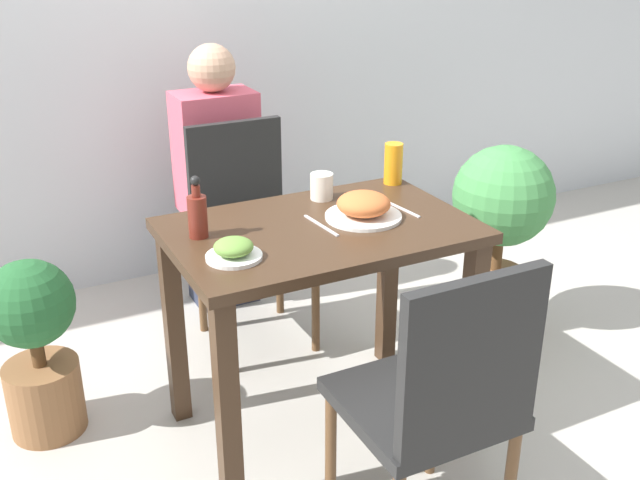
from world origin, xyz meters
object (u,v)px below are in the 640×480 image
object	(u,v)px
food_plate	(364,207)
potted_plant_right	(501,216)
drink_cup	(322,186)
person_figure	(218,181)
chair_far	(247,222)
side_plate	(234,250)
sauce_bottle	(197,214)
potted_plant_left	(36,342)
juice_glass	(393,164)
chair_near	(440,397)

from	to	relation	value
food_plate	potted_plant_right	xyz separation A→B (m)	(0.81, 0.27, -0.27)
drink_cup	potted_plant_right	bearing A→B (deg)	3.10
food_plate	person_figure	xyz separation A→B (m)	(-0.13, 1.05, -0.21)
chair_far	food_plate	world-z (taller)	chair_far
side_plate	person_figure	distance (m)	1.22
side_plate	sauce_bottle	size ratio (longest dim) A/B	0.84
food_plate	potted_plant_left	bearing A→B (deg)	158.30
juice_glass	potted_plant_left	xyz separation A→B (m)	(-1.27, 0.15, -0.48)
person_figure	sauce_bottle	bearing A→B (deg)	-112.24
chair_far	potted_plant_right	bearing A→B (deg)	-25.12
potted_plant_right	side_plate	bearing A→B (deg)	-163.93
food_plate	side_plate	size ratio (longest dim) A/B	1.53
food_plate	side_plate	bearing A→B (deg)	-167.74
food_plate	drink_cup	size ratio (longest dim) A/B	2.74
potted_plant_left	potted_plant_right	size ratio (longest dim) A/B	0.78
chair_far	juice_glass	size ratio (longest dim) A/B	6.04
chair_near	food_plate	xyz separation A→B (m)	(0.13, 0.64, 0.28)
potted_plant_left	person_figure	xyz separation A→B (m)	(0.88, 0.64, 0.23)
person_figure	chair_near	bearing A→B (deg)	-90.05
side_plate	drink_cup	size ratio (longest dim) A/B	1.80
juice_glass	drink_cup	bearing A→B (deg)	-174.28
potted_plant_left	sauce_bottle	bearing A→B (deg)	-32.40
sauce_bottle	potted_plant_left	world-z (taller)	sauce_bottle
potted_plant_left	chair_far	bearing A→B (deg)	19.12
side_plate	potted_plant_left	world-z (taller)	side_plate
drink_cup	potted_plant_left	size ratio (longest dim) A/B	0.14
potted_plant_left	juice_glass	bearing A→B (deg)	-6.72
chair_near	chair_far	size ratio (longest dim) A/B	1.00
chair_far	potted_plant_right	size ratio (longest dim) A/B	1.10
food_plate	juice_glass	world-z (taller)	juice_glass
potted_plant_right	drink_cup	bearing A→B (deg)	-176.90
chair_far	chair_near	bearing A→B (deg)	-90.04
drink_cup	juice_glass	xyz separation A→B (m)	(0.30, 0.03, 0.03)
food_plate	side_plate	distance (m)	0.49
potted_plant_left	chair_near	bearing A→B (deg)	-49.83
chair_near	potted_plant_left	size ratio (longest dim) A/B	1.41
side_plate	person_figure	size ratio (longest dim) A/B	0.14
chair_near	chair_far	xyz separation A→B (m)	(0.00, 1.34, 0.00)
sauce_bottle	person_figure	distance (m)	1.06
chair_far	person_figure	xyz separation A→B (m)	(0.00, 0.34, 0.07)
chair_far	drink_cup	distance (m)	0.57
side_plate	potted_plant_right	xyz separation A→B (m)	(1.29, 0.37, -0.26)
side_plate	person_figure	bearing A→B (deg)	73.02
sauce_bottle	person_figure	world-z (taller)	person_figure
chair_far	potted_plant_left	world-z (taller)	chair_far
chair_near	juice_glass	distance (m)	1.02
side_plate	juice_glass	size ratio (longest dim) A/B	1.09
chair_near	potted_plant_left	distance (m)	1.37
sauce_bottle	potted_plant_left	distance (m)	0.75
potted_plant_right	person_figure	distance (m)	1.22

